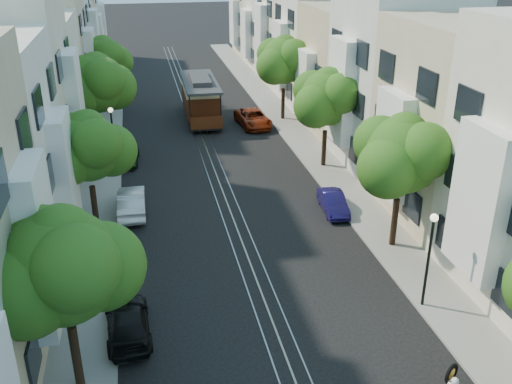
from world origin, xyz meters
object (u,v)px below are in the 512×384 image
tree_w_b (89,149)px  parked_car_e_mid (333,203)px  tree_w_a (64,269)px  tree_e_b (403,157)px  parked_car_e_far (253,118)px  parked_car_w_far (127,154)px  lamp_east (430,247)px  tree_e_c (328,99)px  tree_w_d (104,60)px  cable_car (200,96)px  lamp_west (112,129)px  parked_car_w_near (128,321)px  parked_car_w_mid (132,202)px  tree_w_c (97,85)px  tree_e_d (285,61)px

tree_w_b → parked_car_e_mid: tree_w_b is taller
parked_car_e_mid → tree_w_a: bearing=-133.8°
tree_w_b → tree_e_b: bearing=-19.1°
parked_car_e_far → parked_car_w_far: (-10.00, -6.32, -0.03)m
lamp_east → tree_e_c: bearing=86.6°
parked_car_w_far → parked_car_e_mid: bearing=141.7°
tree_e_c → tree_e_b: bearing=-90.0°
tree_w_d → lamp_east: 34.73m
tree_e_c → lamp_east: bearing=-93.4°
tree_w_a → parked_car_e_far: (11.54, 27.74, -4.07)m
cable_car → parked_car_w_far: cable_car is taller
tree_e_c → cable_car: 14.47m
lamp_west → parked_car_w_near: (0.70, -17.35, -2.26)m
tree_e_c → tree_w_b: 15.60m
lamp_west → cable_car: (6.80, 10.49, -0.88)m
tree_w_d → parked_car_w_far: size_ratio=1.75×
parked_car_w_mid → parked_car_e_far: bearing=-123.7°
parked_car_w_mid → tree_w_d: bearing=-84.5°
cable_car → parked_car_e_mid: size_ratio=2.61×
tree_w_a → parked_car_w_far: tree_w_a is taller
tree_w_c → parked_car_w_mid: (1.78, -9.58, -4.38)m
tree_e_c → cable_car: bearing=118.4°
tree_w_a → cable_car: size_ratio=0.77×
tree_e_c → parked_car_w_far: 13.89m
parked_car_e_mid → parked_car_w_mid: size_ratio=0.80×
cable_car → tree_e_c: bearing=-60.7°
tree_w_d → lamp_west: (0.84, -13.98, -1.75)m
tree_w_d → tree_e_b: bearing=-61.9°
tree_w_b → parked_car_w_far: 10.26m
tree_e_d → parked_car_w_far: tree_e_d is taller
tree_e_c → tree_w_a: bearing=-128.7°
lamp_west → parked_car_w_near: bearing=-87.7°
tree_e_d → parked_car_w_far: bearing=-149.5°
tree_e_b → lamp_east: tree_e_b is taller
tree_w_d → parked_car_e_mid: size_ratio=1.96×
lamp_west → parked_car_e_mid: size_ratio=1.25×
parked_car_e_far → parked_car_w_mid: bearing=-129.4°
lamp_west → parked_car_w_near: 17.51m
parked_car_e_far → parked_car_w_far: 11.83m
tree_e_d → tree_w_a: 32.38m
tree_w_a → tree_e_c: bearing=51.3°
tree_w_c → lamp_west: 3.81m
tree_e_d → parked_car_e_mid: tree_e_d is taller
lamp_west → parked_car_w_mid: bearing=-81.9°
tree_e_c → tree_w_d: bearing=132.0°
tree_e_c → parked_car_e_far: tree_e_c is taller
tree_w_c → tree_w_b: bearing=-90.0°
parked_car_e_far → tree_w_b: bearing=-131.3°
tree_e_b → tree_w_d: 30.60m
tree_e_b → lamp_west: 18.90m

